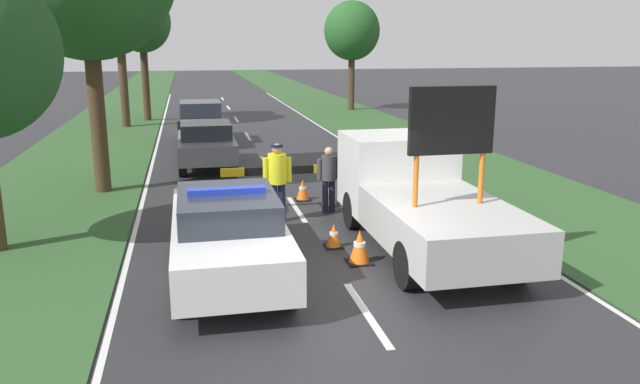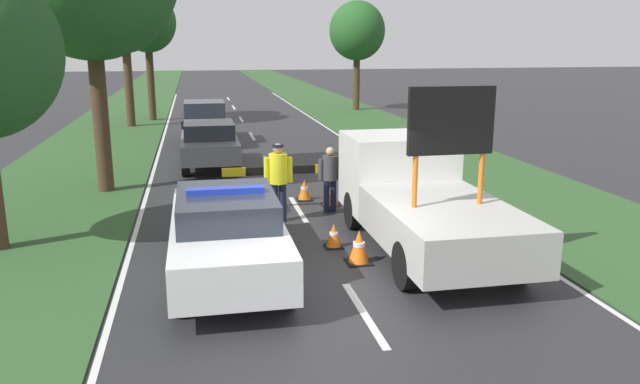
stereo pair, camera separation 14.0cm
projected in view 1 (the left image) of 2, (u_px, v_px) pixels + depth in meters
The scene contains 18 objects.
ground_plane at pixel (350, 288), 10.24m from camera, with size 160.00×160.00×0.00m, color #28282B.
lane_markings at pixel (261, 155), 22.14m from camera, with size 7.49×54.25×0.01m.
grass_verge_left at pixel (106, 131), 28.02m from camera, with size 4.58×120.00×0.03m.
grass_verge_right at pixel (367, 124), 30.48m from camera, with size 4.58×120.00×0.03m.
police_car at pixel (228, 232), 10.64m from camera, with size 1.85×4.87×1.59m.
work_truck at pixel (419, 196), 12.21m from camera, with size 2.20×5.48×3.22m.
road_barrier at pixel (291, 173), 14.86m from camera, with size 3.32×0.08×1.07m.
police_officer at pixel (277, 176), 13.79m from camera, with size 0.64×0.41×1.78m.
pedestrian_civilian at pixel (329, 174), 14.63m from camera, with size 0.56×0.36×1.56m.
traffic_cone_near_police at pixel (360, 247), 11.36m from camera, with size 0.45×0.45×0.62m.
traffic_cone_centre_front at pixel (334, 236), 12.24m from camera, with size 0.35×0.35×0.49m.
traffic_cone_near_truck at pixel (303, 190), 15.88m from camera, with size 0.39×0.39×0.54m.
traffic_cone_behind_barrier at pixel (329, 194), 15.35m from camera, with size 0.43×0.43×0.60m.
queued_car_suv_grey at pixel (206, 144), 19.82m from camera, with size 1.76×3.90×1.47m.
queued_car_sedan_black at pixel (201, 121), 24.71m from camera, with size 1.76×4.27×1.66m.
roadside_tree_near_left at pixel (352, 31), 35.66m from camera, with size 3.19×3.19×6.21m.
roadside_tree_near_right at pixel (142, 23), 30.71m from camera, with size 2.83×2.83×6.36m.
roadside_tree_mid_right at pixel (118, 11), 28.23m from camera, with size 3.62×3.62×7.23m.
Camera 1 is at (-2.47, -9.27, 3.96)m, focal length 35.00 mm.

